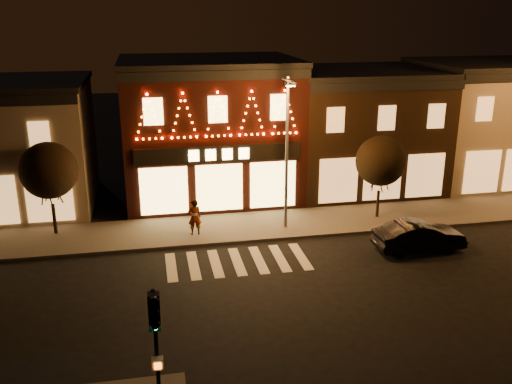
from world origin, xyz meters
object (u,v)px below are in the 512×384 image
object	(u,v)px
traffic_signal_near	(156,336)
streetlamp_mid	(287,143)
pedestrian	(195,217)
dark_sedan	(419,236)

from	to	relation	value
traffic_signal_near	streetlamp_mid	xyz separation A→B (m)	(6.87, 13.72, 1.56)
traffic_signal_near	pedestrian	bearing A→B (deg)	82.83
traffic_signal_near	streetlamp_mid	world-z (taller)	streetlamp_mid
dark_sedan	pedestrian	xyz separation A→B (m)	(-10.34, 3.69, 0.36)
streetlamp_mid	pedestrian	bearing A→B (deg)	168.53
streetlamp_mid	dark_sedan	world-z (taller)	streetlamp_mid
pedestrian	streetlamp_mid	bearing A→B (deg)	175.83
traffic_signal_near	streetlamp_mid	distance (m)	15.43
traffic_signal_near	streetlamp_mid	size ratio (longest dim) A/B	0.55
streetlamp_mid	pedestrian	xyz separation A→B (m)	(-4.70, 0.12, -3.64)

